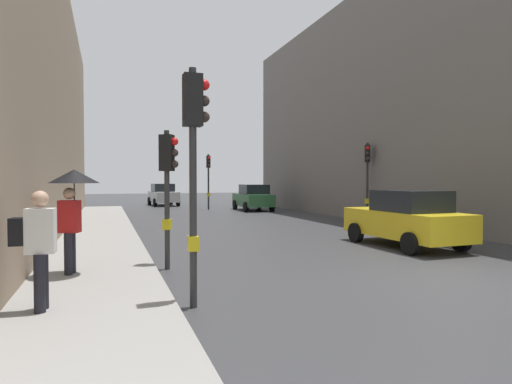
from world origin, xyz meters
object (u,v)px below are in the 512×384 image
(pedestrian_with_black_backpack, at_px, (37,243))
(car_yellow_taxi, at_px, (406,219))
(traffic_light_far_median, at_px, (208,171))
(car_green_estate, at_px, (253,197))
(traffic_light_near_left, at_px, (194,143))
(car_silver_hatchback, at_px, (163,195))
(pedestrian_with_umbrella, at_px, (73,192))
(traffic_light_near_right, at_px, (168,174))
(traffic_light_mid_street, at_px, (367,168))

(pedestrian_with_black_backpack, bearing_deg, car_yellow_taxi, 22.87)
(traffic_light_far_median, xyz_separation_m, pedestrian_with_black_backpack, (-7.70, -22.49, -1.50))
(car_green_estate, bearing_deg, pedestrian_with_black_backpack, -116.57)
(traffic_light_near_left, relative_size, car_green_estate, 0.92)
(traffic_light_far_median, xyz_separation_m, traffic_light_near_left, (-5.38, -22.55, 0.02))
(car_silver_hatchback, bearing_deg, car_green_estate, -56.59)
(traffic_light_near_left, bearing_deg, pedestrian_with_umbrella, 127.65)
(traffic_light_near_right, bearing_deg, pedestrian_with_umbrella, -163.90)
(traffic_light_far_median, relative_size, car_silver_hatchback, 0.90)
(traffic_light_near_right, distance_m, pedestrian_with_umbrella, 2.12)
(traffic_light_mid_street, distance_m, car_green_estate, 10.32)
(traffic_light_near_right, relative_size, pedestrian_with_umbrella, 1.51)
(traffic_light_mid_street, xyz_separation_m, car_yellow_taxi, (-3.12, -6.84, -1.79))
(traffic_light_far_median, distance_m, pedestrian_with_umbrella, 21.29)
(car_silver_hatchback, bearing_deg, pedestrian_with_black_backpack, -100.57)
(traffic_light_near_left, bearing_deg, traffic_light_far_median, 76.58)
(car_silver_hatchback, relative_size, car_yellow_taxi, 1.02)
(traffic_light_far_median, relative_size, car_yellow_taxi, 0.91)
(pedestrian_with_umbrella, bearing_deg, traffic_light_near_right, 16.10)
(traffic_light_near_left, bearing_deg, pedestrian_with_black_backpack, 178.72)
(pedestrian_with_umbrella, xyz_separation_m, pedestrian_with_black_backpack, (-0.31, -2.55, -0.68))
(car_silver_hatchback, xyz_separation_m, car_green_estate, (5.09, -7.71, 0.00))
(traffic_light_mid_street, relative_size, car_silver_hatchback, 0.90)
(traffic_light_mid_street, height_order, car_silver_hatchback, traffic_light_mid_street)
(traffic_light_near_left, relative_size, pedestrian_with_black_backpack, 2.20)
(traffic_light_near_left, relative_size, car_yellow_taxi, 0.92)
(traffic_light_far_median, relative_size, traffic_light_near_left, 0.99)
(traffic_light_mid_street, bearing_deg, traffic_light_near_right, -143.46)
(car_green_estate, bearing_deg, traffic_light_mid_street, -75.82)
(traffic_light_far_median, xyz_separation_m, car_green_estate, (2.71, -1.67, -1.78))
(traffic_light_near_right, relative_size, car_yellow_taxi, 0.76)
(traffic_light_near_left, xyz_separation_m, pedestrian_with_black_backpack, (-2.32, 0.05, -1.52))
(car_green_estate, height_order, pedestrian_with_black_backpack, pedestrian_with_black_backpack)
(pedestrian_with_umbrella, bearing_deg, pedestrian_with_black_backpack, -97.04)
(traffic_light_mid_street, bearing_deg, traffic_light_far_median, 114.30)
(traffic_light_near_right, bearing_deg, traffic_light_mid_street, 36.54)
(traffic_light_mid_street, xyz_separation_m, pedestrian_with_black_backpack, (-12.90, -10.97, -1.51))
(traffic_light_far_median, bearing_deg, pedestrian_with_black_backpack, -108.89)
(traffic_light_far_median, distance_m, car_green_estate, 3.65)
(traffic_light_far_median, height_order, pedestrian_with_black_backpack, traffic_light_far_median)
(traffic_light_near_right, xyz_separation_m, traffic_light_near_left, (0.00, -3.18, 0.45))
(car_silver_hatchback, bearing_deg, traffic_light_far_median, -68.55)
(traffic_light_near_left, xyz_separation_m, car_silver_hatchback, (3.01, 28.58, -1.81))
(traffic_light_mid_street, distance_m, car_silver_hatchback, 19.21)
(traffic_light_far_median, height_order, pedestrian_with_umbrella, traffic_light_far_median)
(car_yellow_taxi, distance_m, car_green_estate, 16.71)
(traffic_light_far_median, relative_size, pedestrian_with_umbrella, 1.80)
(pedestrian_with_umbrella, bearing_deg, car_green_estate, 61.07)
(traffic_light_mid_street, xyz_separation_m, car_silver_hatchback, (-7.58, 17.56, -1.79))
(traffic_light_near_right, relative_size, traffic_light_near_left, 0.83)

